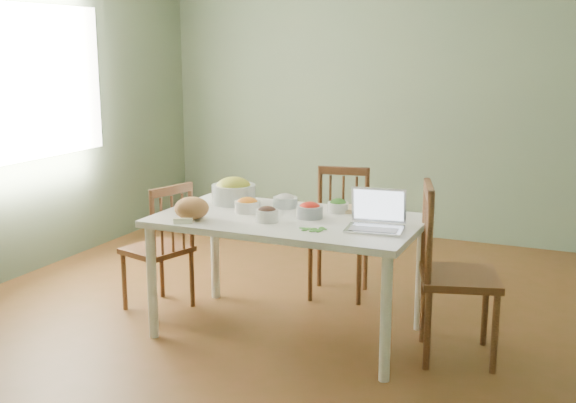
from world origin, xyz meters
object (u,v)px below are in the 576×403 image
at_px(chair_far, 339,234).
at_px(chair_right, 460,273).
at_px(chair_left, 157,246).
at_px(bread_boule, 192,208).
at_px(dining_table, 288,276).
at_px(laptop, 375,211).
at_px(bowl_squash, 234,191).

xyz_separation_m(chair_far, chair_right, (0.99, -0.72, 0.05)).
height_order(chair_left, bread_boule, bread_boule).
relative_size(dining_table, chair_left, 1.82).
height_order(chair_far, chair_right, chair_right).
relative_size(dining_table, laptop, 5.02).
distance_m(dining_table, bowl_squash, 0.71).
bearing_deg(chair_far, chair_right, -46.01).
bearing_deg(bowl_squash, laptop, -16.23).
distance_m(dining_table, bread_boule, 0.73).
bearing_deg(bowl_squash, bread_boule, -92.35).
distance_m(chair_right, bowl_squash, 1.58).
bearing_deg(dining_table, chair_far, 86.52).
relative_size(chair_far, laptop, 2.87).
distance_m(bowl_squash, laptop, 1.12).
xyz_separation_m(chair_right, laptop, (-0.46, -0.16, 0.35)).
relative_size(chair_right, laptop, 3.19).
relative_size(chair_far, bread_boule, 4.38).
xyz_separation_m(bowl_squash, laptop, (1.07, -0.31, 0.03)).
bearing_deg(dining_table, chair_right, 4.20).
relative_size(chair_right, bowl_squash, 3.51).
distance_m(chair_far, chair_left, 1.29).
distance_m(chair_left, chair_right, 2.04).
relative_size(bowl_squash, laptop, 0.91).
height_order(chair_left, bowl_squash, bowl_squash).
bearing_deg(bowl_squash, chair_far, 46.29).
xyz_separation_m(dining_table, chair_right, (1.04, 0.08, 0.13)).
distance_m(bread_boule, bowl_squash, 0.50).
distance_m(chair_right, bread_boule, 1.62).
height_order(dining_table, bowl_squash, bowl_squash).
bearing_deg(bread_boule, chair_right, 12.70).
bearing_deg(dining_table, laptop, -8.50).
bearing_deg(laptop, chair_left, 167.93).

